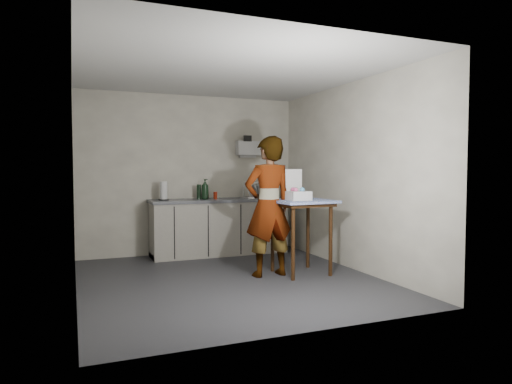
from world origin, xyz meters
name	(u,v)px	position (x,y,z in m)	size (l,w,h in m)	color
ground	(230,280)	(0.00, 0.00, 0.00)	(4.00, 4.00, 0.00)	#28282D
wall_back	(191,175)	(0.00, 1.99, 1.30)	(3.60, 0.02, 2.60)	#AFA999
wall_right	(351,176)	(1.79, 0.00, 1.30)	(0.02, 4.00, 2.60)	#AFA999
wall_left	(75,178)	(-1.79, 0.00, 1.30)	(0.02, 4.00, 2.60)	#AFA999
ceiling	(229,72)	(0.00, 0.00, 2.60)	(3.60, 4.00, 0.01)	silver
kitchen_counter	(219,228)	(0.40, 1.70, 0.43)	(2.24, 0.62, 0.91)	black
wall_shelf	(249,148)	(1.00, 1.92, 1.75)	(0.42, 0.18, 0.37)	silver
side_table	(301,209)	(1.00, -0.03, 0.86)	(0.80, 0.80, 0.99)	#321A0B
standing_man	(268,206)	(0.54, 0.02, 0.91)	(0.66, 0.44, 1.82)	#B2A593
soap_bottle	(205,189)	(0.15, 1.66, 1.07)	(0.13, 0.13, 0.33)	black
soda_can	(215,195)	(0.32, 1.66, 0.97)	(0.06, 0.06, 0.12)	red
dark_bottle	(199,192)	(0.07, 1.74, 1.03)	(0.07, 0.07, 0.24)	black
paper_towel	(164,191)	(-0.50, 1.70, 1.05)	(0.16, 0.16, 0.29)	black
dish_rack	(255,194)	(1.05, 1.74, 0.97)	(0.37, 0.28, 0.26)	silver
bakery_box	(297,193)	(0.92, -0.04, 1.08)	(0.29, 0.31, 0.41)	silver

